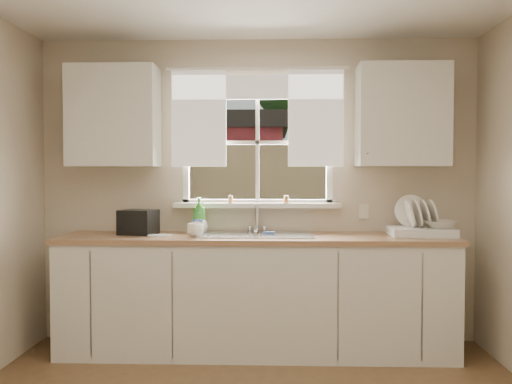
{
  "coord_description": "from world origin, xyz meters",
  "views": [
    {
      "loc": [
        0.13,
        -2.51,
        1.4
      ],
      "look_at": [
        0.0,
        1.65,
        1.25
      ],
      "focal_mm": 38.0,
      "sensor_mm": 36.0,
      "label": 1
    }
  ],
  "objects_px": {
    "cup": "(195,230)",
    "black_appliance": "(138,222)",
    "dish_rack": "(421,227)",
    "soap_bottle_a": "(199,216)"
  },
  "relations": [
    {
      "from": "cup",
      "to": "black_appliance",
      "type": "xyz_separation_m",
      "value": [
        -0.48,
        0.16,
        0.05
      ]
    },
    {
      "from": "dish_rack",
      "to": "cup",
      "type": "distance_m",
      "value": 1.74
    },
    {
      "from": "dish_rack",
      "to": "soap_bottle_a",
      "type": "relative_size",
      "value": 1.68
    },
    {
      "from": "soap_bottle_a",
      "to": "black_appliance",
      "type": "relative_size",
      "value": 1.1
    },
    {
      "from": "soap_bottle_a",
      "to": "black_appliance",
      "type": "height_order",
      "value": "soap_bottle_a"
    },
    {
      "from": "soap_bottle_a",
      "to": "black_appliance",
      "type": "xyz_separation_m",
      "value": [
        -0.48,
        -0.06,
        -0.05
      ]
    },
    {
      "from": "dish_rack",
      "to": "cup",
      "type": "height_order",
      "value": "dish_rack"
    },
    {
      "from": "soap_bottle_a",
      "to": "cup",
      "type": "distance_m",
      "value": 0.24
    },
    {
      "from": "dish_rack",
      "to": "black_appliance",
      "type": "distance_m",
      "value": 2.21
    },
    {
      "from": "cup",
      "to": "soap_bottle_a",
      "type": "bearing_deg",
      "value": 73.97
    }
  ]
}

